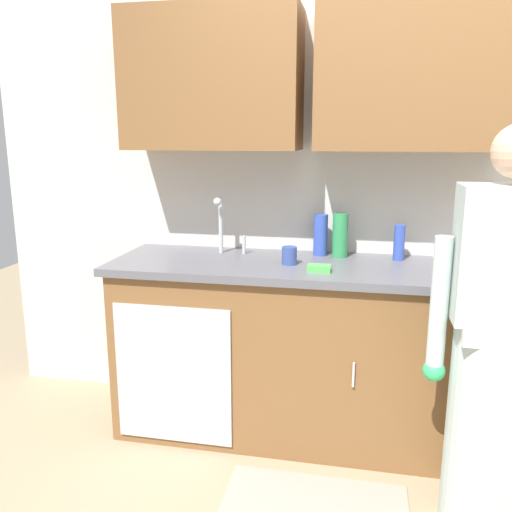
{
  "coord_description": "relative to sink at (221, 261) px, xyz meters",
  "views": [
    {
      "loc": [
        -0.25,
        -1.92,
        1.58
      ],
      "look_at": [
        -0.76,
        0.55,
        1.0
      ],
      "focal_mm": 37.24,
      "sensor_mm": 36.0,
      "label": 1
    }
  ],
  "objects": [
    {
      "name": "knife_on_counter",
      "position": [
        1.12,
        0.15,
        0.02
      ],
      "size": [
        0.05,
        0.24,
        0.01
      ],
      "primitive_type": "cube",
      "rotation": [
        0.0,
        0.0,
        1.68
      ],
      "color": "silver",
      "rests_on": "countertop"
    },
    {
      "name": "sponge",
      "position": [
        0.53,
        -0.16,
        0.03
      ],
      "size": [
        0.11,
        0.07,
        0.03
      ],
      "primitive_type": "cube",
      "color": "#4CBF4C",
      "rests_on": "countertop"
    },
    {
      "name": "bottle_water_short",
      "position": [
        0.91,
        0.16,
        0.11
      ],
      "size": [
        0.06,
        0.06,
        0.18
      ],
      "primitive_type": "cylinder",
      "color": "#334CB2",
      "rests_on": "countertop"
    },
    {
      "name": "kitchen_wall_with_uppers",
      "position": [
        0.84,
        0.29,
        0.55
      ],
      "size": [
        4.8,
        0.44,
        2.7
      ],
      "color": "beige",
      "rests_on": "ground"
    },
    {
      "name": "floor_mat",
      "position": [
        0.57,
        -0.66,
        -0.92
      ],
      "size": [
        0.8,
        0.5,
        0.01
      ],
      "primitive_type": "cube",
      "color": "gray",
      "rests_on": "ground"
    },
    {
      "name": "cup_by_sink",
      "position": [
        0.37,
        -0.05,
        0.06
      ],
      "size": [
        0.08,
        0.08,
        0.09
      ],
      "primitive_type": "cylinder",
      "color": "#33478C",
      "rests_on": "countertop"
    },
    {
      "name": "sink",
      "position": [
        0.0,
        0.0,
        0.0
      ],
      "size": [
        0.5,
        0.36,
        0.35
      ],
      "color": "#B7BABF",
      "rests_on": "counter_cabinet"
    },
    {
      "name": "bottle_dish_liquid",
      "position": [
        0.5,
        0.2,
        0.12
      ],
      "size": [
        0.08,
        0.08,
        0.22
      ],
      "primitive_type": "cylinder",
      "color": "#334CB2",
      "rests_on": "countertop"
    },
    {
      "name": "person_at_sink",
      "position": [
        1.26,
        -0.56,
        -0.23
      ],
      "size": [
        0.55,
        0.34,
        1.62
      ],
      "color": "white",
      "rests_on": "ground"
    },
    {
      "name": "countertop",
      "position": [
        0.43,
        -0.01,
        -0.01
      ],
      "size": [
        1.96,
        0.66,
        0.04
      ],
      "primitive_type": "cube",
      "color": "#595960",
      "rests_on": "counter_cabinet"
    },
    {
      "name": "bottle_soap",
      "position": [
        0.61,
        0.17,
        0.13
      ],
      "size": [
        0.08,
        0.08,
        0.23
      ],
      "primitive_type": "cylinder",
      "color": "#2D8C4C",
      "rests_on": "countertop"
    },
    {
      "name": "counter_cabinet",
      "position": [
        0.42,
        -0.01,
        -0.48
      ],
      "size": [
        1.9,
        0.62,
        0.9
      ],
      "color": "brown",
      "rests_on": "ground"
    }
  ]
}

